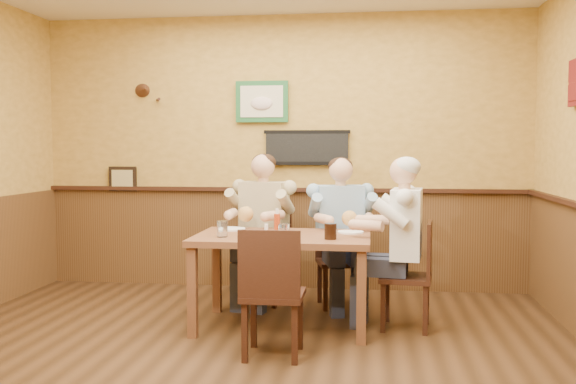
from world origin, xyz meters
name	(u,v)px	position (x,y,z in m)	size (l,w,h in m)	color
room	(253,112)	(0.13, 0.17, 1.69)	(5.02, 5.03, 2.81)	#311E0E
dining_table	(283,246)	(0.21, 1.03, 0.66)	(1.40, 0.90, 0.75)	brown
chair_back_left	(264,256)	(-0.07, 1.80, 0.44)	(0.40, 0.40, 0.88)	#381D11
chair_back_right	(340,260)	(0.64, 1.76, 0.43)	(0.40, 0.40, 0.86)	#381D11
chair_right_end	(406,275)	(1.20, 1.11, 0.43)	(0.40, 0.40, 0.87)	#381D11
chair_near_side	(273,292)	(0.25, 0.30, 0.45)	(0.42, 0.42, 0.91)	#381D11
diner_tan_shirt	(264,236)	(-0.07, 1.80, 0.63)	(0.58, 0.58, 1.25)	#C8B689
diner_blue_polo	(340,240)	(0.64, 1.76, 0.61)	(0.56, 0.56, 1.22)	#85A7C8
diner_white_elder	(406,252)	(1.20, 1.11, 0.62)	(0.57, 0.57, 1.24)	white
water_glass_left	(222,229)	(-0.24, 0.85, 0.81)	(0.08, 0.08, 0.13)	white
water_glass_mid	(284,232)	(0.27, 0.70, 0.81)	(0.09, 0.09, 0.13)	white
cola_tumbler	(330,231)	(0.61, 0.83, 0.81)	(0.09, 0.09, 0.12)	black
hot_sauce_bottle	(277,223)	(0.17, 1.00, 0.85)	(0.05, 0.05, 0.19)	#B13612
salt_shaker	(266,229)	(0.07, 1.08, 0.79)	(0.03, 0.03, 0.08)	white
pepper_shaker	(281,231)	(0.21, 0.95, 0.79)	(0.04, 0.04, 0.09)	black
plate_far_left	(232,229)	(-0.26, 1.29, 0.76)	(0.24, 0.24, 0.02)	white
plate_far_right	(351,232)	(0.75, 1.22, 0.76)	(0.21, 0.21, 0.01)	white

